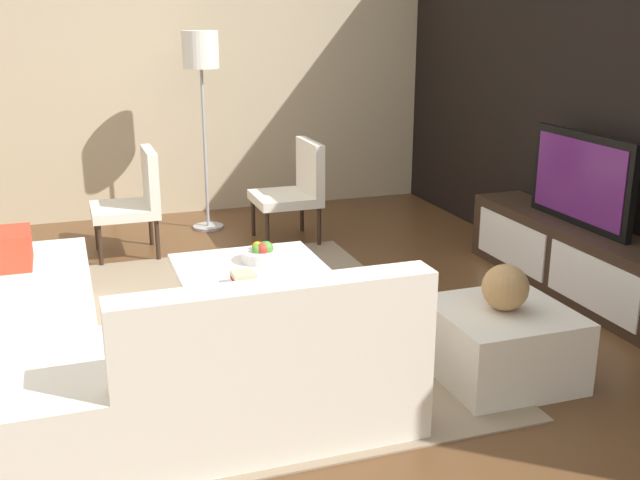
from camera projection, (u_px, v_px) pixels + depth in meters
ground_plane at (244, 336)px, 4.68m from camera, size 14.00×14.00×0.00m
feature_wall_back at (627, 93)px, 5.11m from camera, size 6.40×0.12×2.80m
side_wall_left at (183, 69)px, 7.23m from camera, size 0.12×5.20×2.80m
area_rug at (241, 329)px, 4.77m from camera, size 3.20×2.39×0.01m
media_console at (573, 258)px, 5.35m from camera, size 2.06×0.43×0.50m
television at (581, 179)px, 5.18m from camera, size 1.03×0.06×0.64m
sectional_couch at (92, 347)px, 3.85m from camera, size 2.48×2.28×0.83m
coffee_table at (255, 298)px, 4.74m from camera, size 1.05×0.93×0.38m
accent_chair_near at (136, 196)px, 6.13m from camera, size 0.53×0.53×0.87m
floor_lamp at (201, 63)px, 6.57m from camera, size 0.32×0.32×1.77m
ottoman at (501, 344)px, 4.09m from camera, size 0.70×0.70×0.40m
fruit_bowl at (263, 253)px, 4.87m from camera, size 0.28×0.28×0.13m
accent_chair_far at (296, 185)px, 6.51m from camera, size 0.57×0.54×0.87m
decorative_ball at (505, 287)px, 4.00m from camera, size 0.25×0.25×0.25m
book_stack at (243, 279)px, 4.44m from camera, size 0.15×0.13×0.08m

